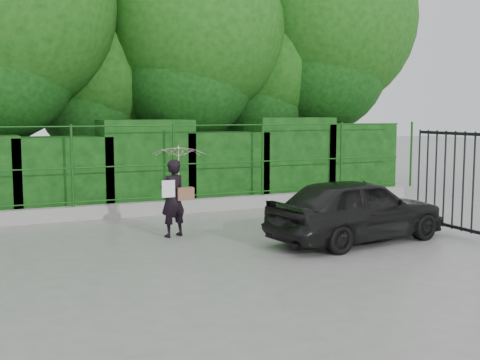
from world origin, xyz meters
name	(u,v)px	position (x,y,z in m)	size (l,w,h in m)	color
ground	(235,257)	(0.00, 0.00, 0.00)	(80.00, 80.00, 0.00)	gray
kerb	(158,208)	(0.00, 4.50, 0.15)	(14.00, 0.25, 0.30)	#9E9E99
fence	(166,162)	(0.22, 4.50, 1.20)	(14.13, 0.06, 1.80)	#144813
hedge	(153,168)	(0.17, 5.50, 0.99)	(14.20, 1.20, 2.22)	black
trees	(162,31)	(1.14, 7.74, 4.62)	(17.10, 6.15, 8.08)	black
woman	(178,176)	(-0.32, 1.98, 1.15)	(1.00, 1.02, 1.74)	black
car	(357,209)	(2.51, 0.19, 0.60)	(1.41, 3.50, 1.19)	black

